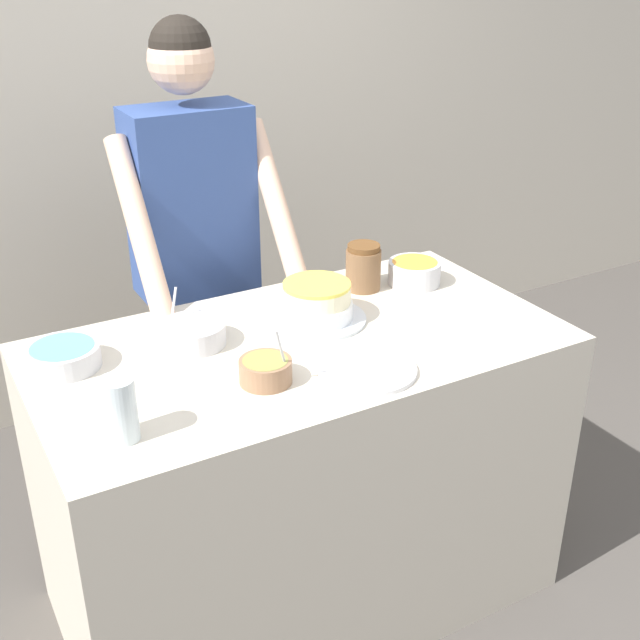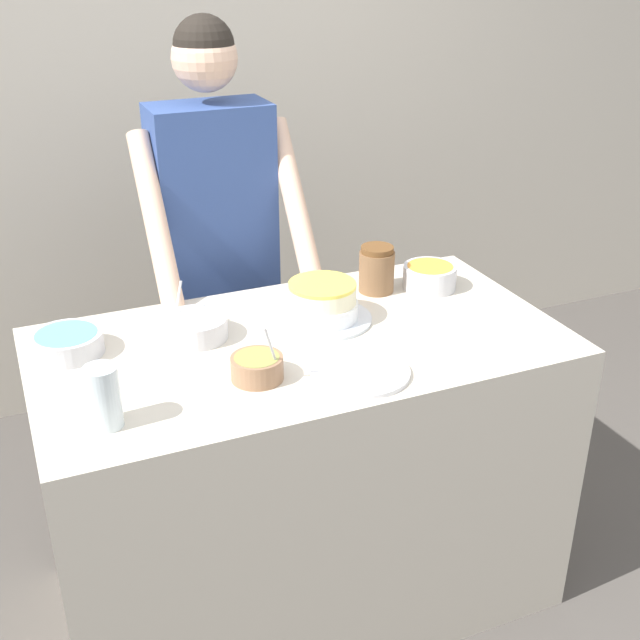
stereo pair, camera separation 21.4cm
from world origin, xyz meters
The scene contains 11 objects.
wall_back centered at (0.00, 1.85, 1.30)m, with size 10.00×0.05×2.60m.
counter centered at (0.00, 0.38, 0.45)m, with size 1.44×0.77×0.90m.
person_baker centered at (-0.05, 1.03, 1.03)m, with size 0.52×0.47×1.69m.
cake centered at (0.10, 0.47, 0.95)m, with size 0.28×0.28×0.12m.
frosting_bowl_white centered at (-0.26, 0.51, 0.93)m, with size 0.18×0.18×0.15m.
frosting_bowl_olive centered at (-0.18, 0.23, 0.93)m, with size 0.13×0.13×0.17m.
frosting_bowl_blue centered at (-0.59, 0.55, 0.93)m, with size 0.19×0.19×0.06m.
frosting_bowl_orange centered at (0.50, 0.56, 0.94)m, with size 0.17×0.17×0.07m.
drinking_glass centered at (-0.56, 0.16, 0.97)m, with size 0.08×0.08×0.15m.
ceramic_plate centered at (0.07, 0.15, 0.90)m, with size 0.25×0.25×0.01m.
stoneware_jar centered at (0.34, 0.60, 0.97)m, with size 0.11×0.11×0.15m.
Camera 2 is at (-0.72, -1.43, 1.90)m, focal length 45.00 mm.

